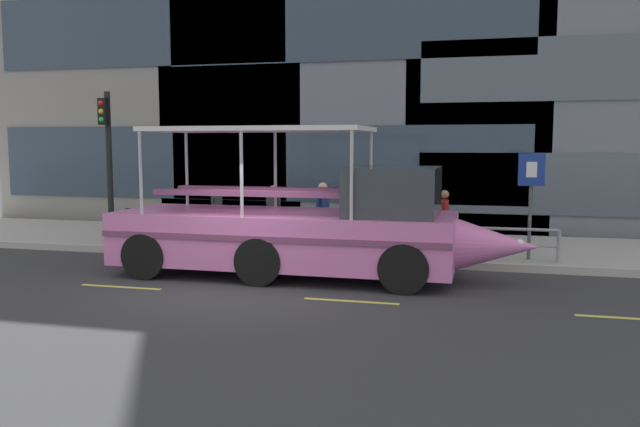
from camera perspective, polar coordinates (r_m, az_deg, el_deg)
ground_plane at (r=13.26m, az=-7.01°, el=-6.54°), size 120.00×120.00×0.00m
sidewalk at (r=18.48m, az=-0.66°, el=-2.60°), size 32.00×4.80×0.18m
curb_edge at (r=16.12m, az=-2.97°, el=-3.90°), size 32.00×0.18×0.18m
lane_centreline at (r=12.75m, az=-7.94°, el=-7.05°), size 25.80×0.12×0.01m
curb_guardrail at (r=16.19m, az=-0.74°, el=-1.62°), size 11.84×0.09×0.79m
traffic_light_pole at (r=18.74m, az=-18.31°, el=5.22°), size 0.24×0.46×4.16m
parking_sign at (r=15.87m, az=18.19°, el=2.19°), size 0.60×0.12×2.51m
leaned_bicycle at (r=18.51m, az=-15.97°, el=-1.36°), size 1.74×0.46×0.96m
duck_tour_boat at (r=14.08m, az=-1.17°, el=-1.35°), size 9.31×2.58×3.28m
pedestrian_near_bow at (r=16.48m, az=10.96°, el=-0.12°), size 0.23×0.45×1.58m
pedestrian_mid_left at (r=16.76m, az=0.26°, el=0.43°), size 0.30×0.47×1.74m
pedestrian_mid_right at (r=17.17m, az=-4.16°, el=0.34°), size 0.45×0.27×1.63m
pedestrian_near_stern at (r=18.34m, az=-9.13°, el=0.45°), size 0.25×0.42×1.53m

